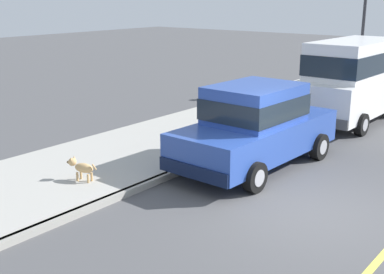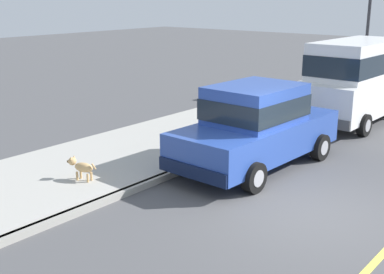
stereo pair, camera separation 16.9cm
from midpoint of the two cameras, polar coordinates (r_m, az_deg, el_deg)
ground_plane at (r=9.71m, az=12.77°, el=-8.10°), size 80.00×80.00×0.00m
curb at (r=11.30m, az=-1.94°, el=-3.86°), size 0.16×64.00×0.14m
sidewalk at (r=12.48m, az=-8.26°, el=-2.11°), size 3.60×64.00×0.14m
car_blue_sedan at (r=11.65m, az=6.77°, el=1.33°), size 2.14×4.66×1.92m
car_white_van at (r=16.57m, az=17.40°, el=6.46°), size 2.21×4.94×2.52m
dog_tan at (r=10.72m, az=-12.78°, el=-3.33°), size 0.75×0.30×0.49m
street_lamp at (r=20.93m, az=18.52°, el=12.33°), size 0.36×0.36×4.42m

